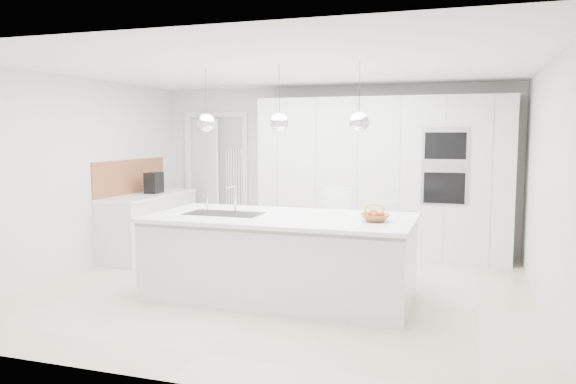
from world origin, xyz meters
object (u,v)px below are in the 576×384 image
(island_base, at_px, (280,259))
(bar_stool_left, at_px, (335,234))
(espresso_machine, at_px, (154,183))
(bar_stool_right, at_px, (385,244))
(fruit_bowl, at_px, (375,218))

(island_base, xyz_separation_m, bar_stool_left, (0.38, 0.98, 0.13))
(espresso_machine, bearing_deg, bar_stool_right, -15.55)
(island_base, relative_size, fruit_bowl, 9.42)
(fruit_bowl, relative_size, bar_stool_left, 0.27)
(island_base, height_order, bar_stool_right, bar_stool_right)
(bar_stool_right, bearing_deg, bar_stool_left, 167.99)
(bar_stool_left, relative_size, bar_stool_right, 1.13)
(bar_stool_right, bearing_deg, fruit_bowl, -91.60)
(fruit_bowl, bearing_deg, espresso_machine, 155.21)
(fruit_bowl, xyz_separation_m, bar_stool_left, (-0.65, 1.00, -0.38))
(bar_stool_left, bearing_deg, island_base, -112.27)
(island_base, distance_m, espresso_machine, 3.07)
(espresso_machine, xyz_separation_m, bar_stool_left, (2.91, -0.64, -0.50))
(espresso_machine, height_order, bar_stool_left, espresso_machine)
(fruit_bowl, distance_m, bar_stool_right, 1.01)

